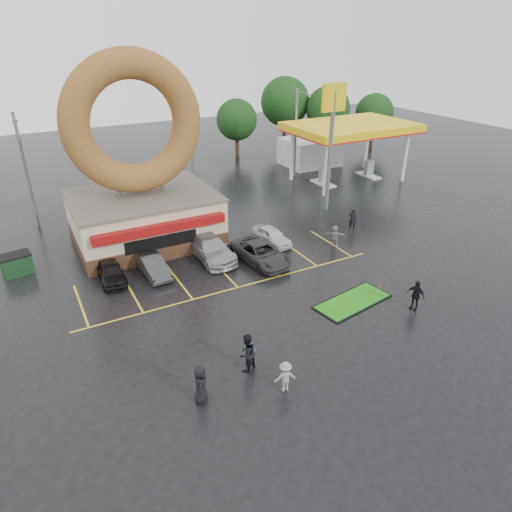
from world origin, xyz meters
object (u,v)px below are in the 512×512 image
car_grey (260,253)px  person_cameraman (416,295)px  donut_shop (141,184)px  car_white (272,236)px  putting_green (353,301)px  gas_station (332,140)px  car_silver (210,248)px  streetlight_right (296,131)px  person_blue (251,355)px  streetlight_left (26,169)px  shell_sign (332,125)px  streetlight_mid (192,146)px  car_dgrey (153,266)px  car_black (111,272)px  dumpster (17,265)px

car_grey → person_cameraman: person_cameraman is taller
person_cameraman → donut_shop: bearing=-164.4°
car_white → putting_green: (0.14, -9.33, -0.58)m
car_grey → person_cameraman: bearing=-68.6°
gas_station → car_silver: bearing=-147.0°
streetlight_right → person_cameraman: 27.01m
car_grey → person_cameraman: (4.99, -9.26, 0.21)m
putting_green → gas_station: bearing=56.4°
donut_shop → person_blue: donut_shop is taller
streetlight_left → car_silver: 16.13m
streetlight_right → car_white: 18.17m
streetlight_right → putting_green: (-10.78, -23.25, -4.74)m
streetlight_left → person_blue: size_ratio=5.59×
streetlight_left → streetlight_right: same height
gas_station → shell_sign: (-7.00, -8.94, 3.68)m
gas_station → streetlight_mid: streetlight_mid is taller
gas_station → putting_green: (-14.78, -22.27, -3.66)m
streetlight_right → person_cameraman: size_ratio=4.98×
shell_sign → putting_green: size_ratio=2.08×
car_white → person_cameraman: (2.78, -11.54, 0.28)m
donut_shop → streetlight_left: donut_shop is taller
car_dgrey → person_cameraman: (12.01, -11.10, 0.27)m
shell_sign → putting_green: (-7.78, -13.33, -7.34)m
donut_shop → streetlight_right: (19.00, 8.95, 0.32)m
gas_station → car_black: bearing=-154.2°
person_blue → person_cameraman: 10.65m
streetlight_mid → car_black: bearing=-129.7°
car_white → person_blue: 14.07m
car_dgrey → person_blue: (1.37, -11.22, 0.17)m
car_dgrey → car_grey: size_ratio=0.77×
car_black → car_grey: size_ratio=0.75×
car_white → dumpster: 17.47m
car_white → person_cameraman: 11.87m
donut_shop → car_black: 7.30m
streetlight_mid → putting_green: (1.22, -22.25, -4.74)m
donut_shop → gas_station: 24.35m
car_grey → streetlight_left: bearing=125.2°
car_white → person_cameraman: person_cameraman is taller
streetlight_right → car_white: bearing=-128.1°
car_grey → streetlight_mid: bearing=78.8°
streetlight_mid → dumpster: size_ratio=5.00×
donut_shop → streetlight_mid: (7.00, 7.95, 0.32)m
gas_station → streetlight_left: streetlight_left is taller
person_blue → person_cameraman: (10.64, 0.12, 0.10)m
donut_shop → streetlight_right: bearing=25.2°
car_black → person_cameraman: person_cameraman is taller
shell_sign → person_blue: size_ratio=6.58×
donut_shop → car_silver: bearing=-58.0°
person_cameraman → putting_green: bearing=-147.7°
person_blue → car_grey: bearing=33.8°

